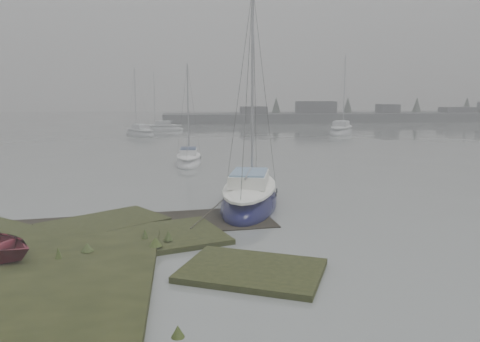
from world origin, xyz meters
name	(u,v)px	position (x,y,z in m)	size (l,w,h in m)	color
ground	(196,145)	(0.00, 30.00, 0.00)	(160.00, 160.00, 0.00)	slate
far_shoreline	(355,116)	(26.84, 61.90, 0.85)	(60.00, 8.00, 4.15)	#4C4F51
sailboat_main	(250,199)	(1.50, 6.76, 0.29)	(3.77, 7.04, 9.47)	#0C0C37
sailboat_white	(189,161)	(-0.82, 18.51, 0.22)	(1.89, 5.01, 6.95)	silver
sailboat_far_a	(140,133)	(-5.77, 40.03, 0.24)	(4.50, 5.71, 7.88)	#A7ACB0
sailboat_far_b	(341,131)	(16.71, 39.28, 0.30)	(5.35, 6.95, 9.55)	silver
sailboat_far_c	(161,129)	(-3.73, 46.65, 0.24)	(5.49, 1.90, 7.69)	#B2B9BC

